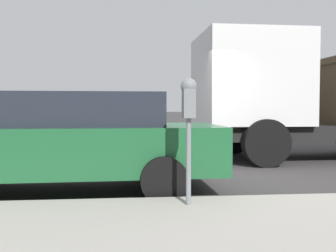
{
  "coord_description": "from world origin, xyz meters",
  "views": [
    {
      "loc": [
        -7.18,
        1.0,
        1.29
      ],
      "look_at": [
        -2.44,
        0.53,
        1.06
      ],
      "focal_mm": 42.0,
      "sensor_mm": 36.0,
      "label": 1
    }
  ],
  "objects": [
    {
      "name": "car_green",
      "position": [
        -1.12,
        2.05,
        0.8
      ],
      "size": [
        2.19,
        5.02,
        1.5
      ],
      "rotation": [
        0.0,
        0.0,
        0.03
      ],
      "color": "#1E5B33",
      "rests_on": "ground_plane"
    },
    {
      "name": "ground_plane",
      "position": [
        0.0,
        0.0,
        0.0
      ],
      "size": [
        220.0,
        220.0,
        0.0
      ],
      "primitive_type": "plane",
      "color": "#3D3A3A"
    },
    {
      "name": "parking_meter",
      "position": [
        -2.62,
        0.3,
        1.28
      ],
      "size": [
        0.21,
        0.19,
        1.5
      ],
      "color": "gray",
      "rests_on": "sidewalk"
    }
  ]
}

